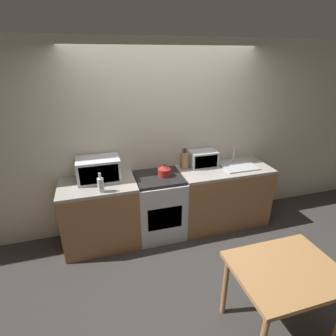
{
  "coord_description": "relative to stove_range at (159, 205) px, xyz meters",
  "views": [
    {
      "loc": [
        -0.95,
        -2.43,
        2.39
      ],
      "look_at": [
        -0.08,
        0.53,
        1.05
      ],
      "focal_mm": 28.0,
      "sensor_mm": 36.0,
      "label": 1
    }
  ],
  "objects": [
    {
      "name": "ground_plane",
      "position": [
        0.18,
        -0.63,
        -0.45
      ],
      "size": [
        16.0,
        16.0,
        0.0
      ],
      "primitive_type": "plane",
      "color": "#33302D"
    },
    {
      "name": "sink_basin",
      "position": [
        1.19,
        0.01,
        0.47
      ],
      "size": [
        0.49,
        0.41,
        0.24
      ],
      "color": "#ADAFB5",
      "rests_on": "counter_right_run"
    },
    {
      "name": "toaster_oven",
      "position": [
        0.7,
        0.16,
        0.57
      ],
      "size": [
        0.39,
        0.25,
        0.23
      ],
      "color": "#ADAFB5",
      "rests_on": "counter_right_run"
    },
    {
      "name": "stove_range",
      "position": [
        0.0,
        0.0,
        0.0
      ],
      "size": [
        0.64,
        0.62,
        0.9
      ],
      "color": "silver",
      "rests_on": "ground_plane"
    },
    {
      "name": "microwave",
      "position": [
        -0.76,
        0.11,
        0.6
      ],
      "size": [
        0.54,
        0.35,
        0.3
      ],
      "color": "silver",
      "rests_on": "counter_left_run"
    },
    {
      "name": "knife_block",
      "position": [
        0.41,
        0.16,
        0.57
      ],
      "size": [
        0.08,
        0.09,
        0.3
      ],
      "color": "#9E7042",
      "rests_on": "counter_right_run"
    },
    {
      "name": "wall_back",
      "position": [
        0.18,
        0.34,
        0.85
      ],
      "size": [
        10.0,
        0.06,
        2.6
      ],
      "color": "beige",
      "rests_on": "ground_plane"
    },
    {
      "name": "bottle",
      "position": [
        -0.76,
        -0.22,
        0.55
      ],
      "size": [
        0.07,
        0.07,
        0.24
      ],
      "color": "silver",
      "rests_on": "counter_left_run"
    },
    {
      "name": "counter_left_run",
      "position": [
        -0.8,
        0.0,
        0.0
      ],
      "size": [
        0.96,
        0.62,
        0.9
      ],
      "color": "olive",
      "rests_on": "ground_plane"
    },
    {
      "name": "kettle",
      "position": [
        0.08,
        -0.0,
        0.53
      ],
      "size": [
        0.17,
        0.17,
        0.17
      ],
      "color": "maroon",
      "rests_on": "stove_range"
    },
    {
      "name": "counter_right_run",
      "position": [
        0.98,
        0.0,
        0.0
      ],
      "size": [
        1.32,
        0.62,
        0.9
      ],
      "color": "olive",
      "rests_on": "ground_plane"
    },
    {
      "name": "dining_table",
      "position": [
        0.67,
        -1.73,
        0.19
      ],
      "size": [
        0.9,
        0.7,
        0.74
      ],
      "color": "#9E7042",
      "rests_on": "ground_plane"
    }
  ]
}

